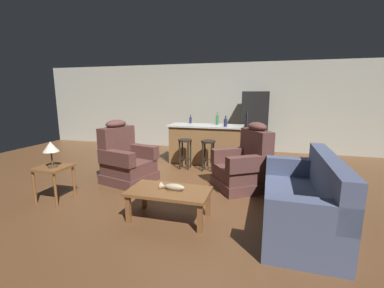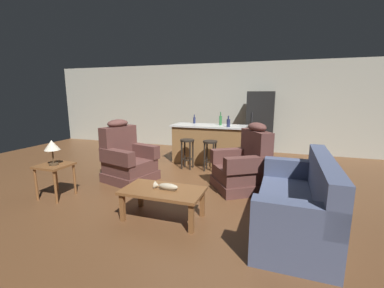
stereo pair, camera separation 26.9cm
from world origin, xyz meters
The scene contains 16 objects.
ground_plane centered at (0.00, 0.00, 0.00)m, with size 12.00×12.00×0.00m.
back_wall centered at (0.00, 3.12, 1.30)m, with size 12.00×0.05×2.60m.
coffee_table centered at (0.16, -1.67, 0.36)m, with size 1.10×0.60×0.42m.
fish_figurine centered at (0.20, -1.66, 0.46)m, with size 0.34×0.10×0.10m.
couch centered at (1.89, -1.39, 0.34)m, with size 0.88×1.92×0.94m.
recliner_near_lamp centered at (-1.21, -0.41, 0.42)m, with size 1.03×1.03×1.20m.
recliner_near_island centered at (1.06, -0.18, 0.42)m, with size 1.16×1.16×1.20m.
end_table centered at (-1.85, -1.55, 0.46)m, with size 0.48×0.48×0.56m.
table_lamp centered at (-1.82, -1.58, 0.87)m, with size 0.24×0.24×0.41m.
kitchen_island centered at (0.00, 1.35, 0.48)m, with size 1.80×0.70×0.95m.
bar_stool_left centered at (-0.34, 0.72, 0.47)m, with size 0.32×0.32×0.68m.
bar_stool_right centered at (0.19, 0.72, 0.47)m, with size 0.32×0.32×0.68m.
refrigerator centered at (1.12, 2.55, 0.88)m, with size 0.70×0.69×1.76m.
bottle_tall_green centered at (-0.45, 1.57, 1.04)m, with size 0.06×0.06×0.23m.
bottle_short_amber centered at (0.26, 1.43, 1.07)m, with size 0.07×0.07×0.32m.
bottle_wine_dark centered at (0.51, 1.13, 1.05)m, with size 0.08×0.08×0.26m.
Camera 1 is at (1.33, -4.74, 1.69)m, focal length 24.00 mm.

